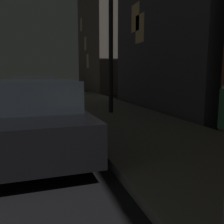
{
  "coord_description": "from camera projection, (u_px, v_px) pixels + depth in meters",
  "views": [
    {
      "loc": [
        2.9,
        -1.37,
        1.55
      ],
      "look_at": [
        4.0,
        2.23,
        0.97
      ],
      "focal_mm": 39.42,
      "sensor_mm": 36.0,
      "label": 1
    }
  ],
  "objects": [
    {
      "name": "car_black",
      "position": [
        35.0,
        117.0,
        4.9
      ],
      "size": [
        2.08,
        4.1,
        1.43
      ],
      "color": "black",
      "rests_on": "ground"
    },
    {
      "name": "car_red",
      "position": [
        36.0,
        93.0,
        10.79
      ],
      "size": [
        2.17,
        4.11,
        1.43
      ],
      "color": "maroon",
      "rests_on": "ground"
    },
    {
      "name": "street_lamp",
      "position": [
        111.0,
        0.0,
        8.49
      ],
      "size": [
        0.44,
        0.44,
        6.04
      ],
      "color": "black",
      "rests_on": "sidewalk"
    },
    {
      "name": "building_far",
      "position": [
        133.0,
        35.0,
        22.73
      ],
      "size": [
        8.77,
        9.07,
        10.19
      ],
      "color": "#6B6056",
      "rests_on": "ground"
    }
  ]
}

